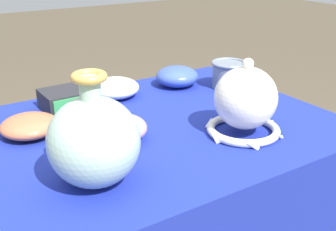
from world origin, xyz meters
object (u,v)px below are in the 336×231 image
at_px(vase_tall_bulbous, 94,140).
at_px(mosaic_tile_box, 67,99).
at_px(bowl_shallow_porcelain, 115,88).
at_px(bowl_shallow_cobalt, 177,76).
at_px(vase_dome_bell, 245,103).
at_px(bowl_shallow_rose, 123,128).
at_px(bowl_shallow_terracotta, 30,126).
at_px(cup_wide_slate, 229,74).

xyz_separation_m(vase_tall_bulbous, mosaic_tile_box, (0.10, 0.46, -0.07)).
distance_m(bowl_shallow_porcelain, bowl_shallow_cobalt, 0.24).
height_order(vase_dome_bell, bowl_shallow_rose, vase_dome_bell).
bearing_deg(bowl_shallow_terracotta, bowl_shallow_porcelain, 25.04).
relative_size(cup_wide_slate, bowl_shallow_cobalt, 0.83).
relative_size(vase_tall_bulbous, cup_wide_slate, 1.97).
relative_size(vase_dome_bell, bowl_shallow_rose, 1.71).
xyz_separation_m(vase_tall_bulbous, vase_dome_bell, (0.44, 0.02, -0.01)).
bearing_deg(bowl_shallow_rose, mosaic_tile_box, 98.43).
relative_size(vase_dome_bell, mosaic_tile_box, 1.41).
height_order(vase_tall_bulbous, bowl_shallow_terracotta, vase_tall_bulbous).
distance_m(bowl_shallow_terracotta, bowl_shallow_cobalt, 0.58).
height_order(bowl_shallow_rose, bowl_shallow_porcelain, bowl_shallow_rose).
bearing_deg(bowl_shallow_porcelain, vase_tall_bulbous, -120.21).
relative_size(vase_tall_bulbous, vase_dome_bell, 1.16).
distance_m(bowl_shallow_rose, bowl_shallow_porcelain, 0.34).
distance_m(vase_tall_bulbous, bowl_shallow_cobalt, 0.69).
distance_m(bowl_shallow_porcelain, cup_wide_slate, 0.41).
relative_size(vase_dome_bell, cup_wide_slate, 1.70).
bearing_deg(bowl_shallow_terracotta, cup_wide_slate, 1.83).
relative_size(bowl_shallow_porcelain, cup_wide_slate, 1.29).
bearing_deg(vase_dome_bell, bowl_shallow_porcelain, 110.08).
bearing_deg(cup_wide_slate, mosaic_tile_box, 168.58).
xyz_separation_m(bowl_shallow_porcelain, bowl_shallow_cobalt, (0.24, -0.02, 0.00)).
xyz_separation_m(bowl_shallow_rose, bowl_shallow_terracotta, (-0.20, 0.16, -0.01)).
bearing_deg(bowl_shallow_porcelain, vase_dome_bell, -69.92).
distance_m(vase_tall_bulbous, bowl_shallow_porcelain, 0.55).
distance_m(cup_wide_slate, bowl_shallow_terracotta, 0.71).
bearing_deg(bowl_shallow_porcelain, bowl_shallow_terracotta, -154.96).
relative_size(mosaic_tile_box, bowl_shallow_porcelain, 0.93).
bearing_deg(vase_tall_bulbous, mosaic_tile_box, 77.39).
distance_m(mosaic_tile_box, cup_wide_slate, 0.57).
relative_size(vase_tall_bulbous, bowl_shallow_rose, 1.99).
bearing_deg(bowl_shallow_terracotta, vase_dome_bell, -31.24).
distance_m(mosaic_tile_box, bowl_shallow_terracotta, 0.21).
xyz_separation_m(mosaic_tile_box, cup_wide_slate, (0.56, -0.11, 0.02)).
xyz_separation_m(vase_dome_bell, bowl_shallow_porcelain, (-0.17, 0.45, -0.06)).
xyz_separation_m(mosaic_tile_box, bowl_shallow_cobalt, (0.41, 0.00, 0.01)).
bearing_deg(bowl_shallow_terracotta, bowl_shallow_rose, -39.35).
bearing_deg(vase_tall_bulbous, bowl_shallow_terracotta, 99.25).
xyz_separation_m(vase_dome_bell, bowl_shallow_rose, (-0.30, 0.14, -0.05)).
height_order(mosaic_tile_box, cup_wide_slate, cup_wide_slate).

